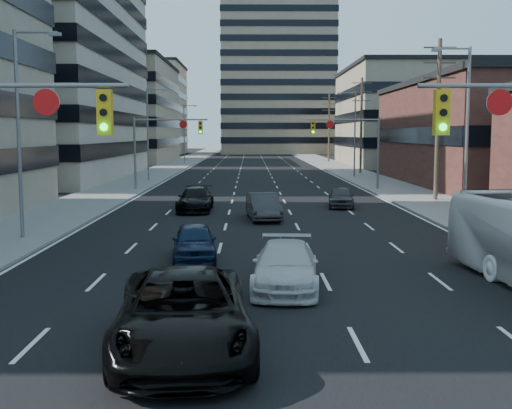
{
  "coord_description": "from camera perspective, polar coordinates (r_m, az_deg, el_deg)",
  "views": [
    {
      "loc": [
        -0.59,
        -7.73,
        4.64
      ],
      "look_at": [
        -0.37,
        14.35,
        2.2
      ],
      "focal_mm": 45.0,
      "sensor_mm": 36.0,
      "label": 1
    }
  ],
  "objects": [
    {
      "name": "road_surface",
      "position": [
        137.81,
        -0.33,
        4.37
      ],
      "size": [
        18.0,
        300.0,
        0.02
      ],
      "primitive_type": "cube",
      "color": "black",
      "rests_on": "ground"
    },
    {
      "name": "sidewalk_left",
      "position": [
        138.24,
        -5.11,
        4.38
      ],
      "size": [
        5.0,
        300.0,
        0.15
      ],
      "primitive_type": "cube",
      "color": "slate",
      "rests_on": "ground"
    },
    {
      "name": "sidewalk_right",
      "position": [
        138.33,
        4.46,
        4.39
      ],
      "size": [
        5.0,
        300.0,
        0.15
      ],
      "primitive_type": "cube",
      "color": "slate",
      "rests_on": "ground"
    },
    {
      "name": "office_left_far",
      "position": [
        110.3,
        -12.95,
        7.88
      ],
      "size": [
        20.0,
        30.0,
        16.0
      ],
      "primitive_type": "cube",
      "color": "gray",
      "rests_on": "ground"
    },
    {
      "name": "office_right_far",
      "position": [
        99.12,
        14.52,
        7.46
      ],
      "size": [
        22.0,
        28.0,
        14.0
      ],
      "primitive_type": "cube",
      "color": "gray",
      "rests_on": "ground"
    },
    {
      "name": "apartment_tower",
      "position": [
        159.74,
        1.87,
        15.06
      ],
      "size": [
        26.0,
        26.0,
        58.0
      ],
      "primitive_type": "cube",
      "color": "gray",
      "rests_on": "ground"
    },
    {
      "name": "bg_block_left",
      "position": [
        150.35,
        -11.19,
        8.22
      ],
      "size": [
        24.0,
        24.0,
        20.0
      ],
      "primitive_type": "cube",
      "color": "#ADA089",
      "rests_on": "ground"
    },
    {
      "name": "bg_block_right",
      "position": [
        141.54,
        12.83,
        6.69
      ],
      "size": [
        22.0,
        22.0,
        12.0
      ],
      "primitive_type": "cube",
      "color": "gray",
      "rests_on": "ground"
    },
    {
      "name": "signal_far_left",
      "position": [
        53.2,
        -8.28,
        5.87
      ],
      "size": [
        6.09,
        0.33,
        6.0
      ],
      "color": "slate",
      "rests_on": "ground"
    },
    {
      "name": "signal_far_right",
      "position": [
        53.37,
        8.39,
        5.87
      ],
      "size": [
        6.09,
        0.33,
        6.0
      ],
      "color": "slate",
      "rests_on": "ground"
    },
    {
      "name": "utility_pole_block",
      "position": [
        45.57,
        15.86,
        7.49
      ],
      "size": [
        2.2,
        0.28,
        11.0
      ],
      "color": "#4C3D2D",
      "rests_on": "ground"
    },
    {
      "name": "utility_pole_midblock",
      "position": [
        74.84,
        9.34,
        7.09
      ],
      "size": [
        2.2,
        0.28,
        11.0
      ],
      "color": "#4C3D2D",
      "rests_on": "ground"
    },
    {
      "name": "utility_pole_distant",
      "position": [
        104.52,
        6.51,
        6.88
      ],
      "size": [
        2.2,
        0.28,
        11.0
      ],
      "color": "#4C3D2D",
      "rests_on": "ground"
    },
    {
      "name": "streetlight_left_near",
      "position": [
        29.4,
        -20.09,
        6.73
      ],
      "size": [
        2.03,
        0.22,
        9.0
      ],
      "color": "slate",
      "rests_on": "ground"
    },
    {
      "name": "streetlight_left_mid",
      "position": [
        63.48,
        -9.47,
        6.59
      ],
      "size": [
        2.03,
        0.22,
        9.0
      ],
      "color": "slate",
      "rests_on": "ground"
    },
    {
      "name": "streetlight_left_far",
      "position": [
        98.22,
        -6.31,
        6.5
      ],
      "size": [
        2.03,
        0.22,
        9.0
      ],
      "color": "slate",
      "rests_on": "ground"
    },
    {
      "name": "streetlight_right_near",
      "position": [
        34.51,
        18.02,
        6.68
      ],
      "size": [
        2.03,
        0.22,
        9.0
      ],
      "color": "slate",
      "rests_on": "ground"
    },
    {
      "name": "streetlight_right_far",
      "position": [
        68.61,
        8.65,
        6.57
      ],
      "size": [
        2.03,
        0.22,
        9.0
      ],
      "color": "slate",
      "rests_on": "ground"
    },
    {
      "name": "black_pickup",
      "position": [
        13.86,
        -6.49,
        -9.6
      ],
      "size": [
        3.37,
        6.35,
        1.7
      ],
      "primitive_type": "imported",
      "rotation": [
        0.0,
        0.0,
        0.09
      ],
      "color": "black",
      "rests_on": "ground"
    },
    {
      "name": "white_van",
      "position": [
        19.31,
        2.64,
        -5.51
      ],
      "size": [
        2.27,
        4.87,
        1.37
      ],
      "primitive_type": "imported",
      "rotation": [
        0.0,
        0.0,
        -0.07
      ],
      "color": "silver",
      "rests_on": "ground"
    },
    {
      "name": "sedan_blue",
      "position": [
        23.87,
        -5.52,
        -3.31
      ],
      "size": [
        1.91,
        4.03,
        1.33
      ],
      "primitive_type": "imported",
      "rotation": [
        0.0,
        0.0,
        0.09
      ],
      "color": "#0E1C38",
      "rests_on": "ground"
    },
    {
      "name": "sedan_grey_center",
      "position": [
        34.66,
        0.67,
        -0.18
      ],
      "size": [
        1.98,
        4.54,
        1.45
      ],
      "primitive_type": "imported",
      "rotation": [
        0.0,
        0.0,
        0.1
      ],
      "color": "#2D2E30",
      "rests_on": "ground"
    },
    {
      "name": "sedan_black_far",
      "position": [
        38.64,
        -5.4,
        0.44
      ],
      "size": [
        2.05,
        4.94,
        1.43
      ],
      "primitive_type": "imported",
      "rotation": [
        0.0,
        0.0,
        -0.01
      ],
      "color": "black",
      "rests_on": "ground"
    },
    {
      "name": "sedan_grey_right",
      "position": [
        40.88,
        7.57,
        0.67
      ],
      "size": [
        2.03,
        4.07,
        1.33
      ],
      "primitive_type": "imported",
      "rotation": [
        0.0,
        0.0,
        -0.12
      ],
      "color": "#39393C",
      "rests_on": "ground"
    }
  ]
}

